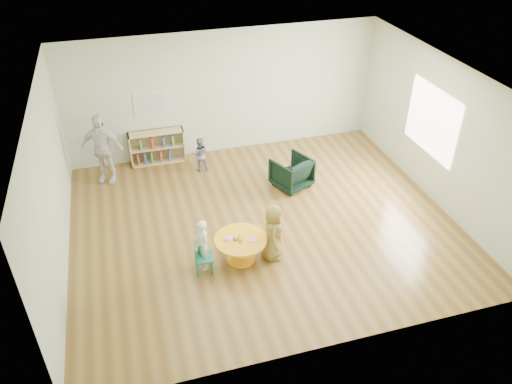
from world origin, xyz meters
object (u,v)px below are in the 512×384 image
at_px(activity_table, 241,245).
at_px(bookshelf, 157,147).
at_px(armchair, 292,172).
at_px(child_left, 202,245).
at_px(child_right, 273,232).
at_px(kid_chair_right, 273,240).
at_px(toddler, 200,154).
at_px(adult_caretaker, 102,149).
at_px(kid_chair_left, 201,257).

relative_size(activity_table, bookshelf, 0.74).
distance_m(armchair, child_left, 2.98).
bearing_deg(child_right, kid_chair_right, -3.90).
bearing_deg(toddler, adult_caretaker, 5.54).
xyz_separation_m(kid_chair_right, child_right, (-0.03, -0.09, 0.25)).
relative_size(kid_chair_left, kid_chair_right, 1.09).
height_order(activity_table, kid_chair_left, kid_chair_left).
xyz_separation_m(kid_chair_left, bookshelf, (-0.27, 3.84, 0.07)).
xyz_separation_m(activity_table, child_right, (0.54, -0.09, 0.22)).
xyz_separation_m(child_left, adult_caretaker, (-1.43, 3.25, 0.30)).
bearing_deg(bookshelf, toddler, -36.88).
bearing_deg(child_left, armchair, 115.04).
distance_m(child_right, adult_caretaker, 4.24).
xyz_separation_m(kid_chair_right, adult_caretaker, (-2.65, 3.23, 0.49)).
bearing_deg(adult_caretaker, child_right, -28.65).
xyz_separation_m(child_right, adult_caretaker, (-2.62, 3.32, 0.23)).
bearing_deg(kid_chair_right, bookshelf, 18.42).
bearing_deg(toddler, child_right, 110.79).
bearing_deg(bookshelf, kid_chair_right, -67.79).
bearing_deg(armchair, child_left, 17.36).
bearing_deg(activity_table, bookshelf, 104.35).
bearing_deg(kid_chair_left, child_left, 158.49).
bearing_deg(child_left, toddler, 153.90).
xyz_separation_m(bookshelf, child_left, (0.31, -3.75, 0.10)).
height_order(toddler, adult_caretaker, adult_caretaker).
relative_size(armchair, adult_caretaker, 0.47).
xyz_separation_m(activity_table, bookshelf, (-0.96, 3.74, 0.06)).
bearing_deg(kid_chair_right, kid_chair_left, 90.90).
xyz_separation_m(child_left, child_right, (1.18, -0.07, 0.06)).
height_order(kid_chair_left, kid_chair_right, kid_chair_left).
xyz_separation_m(armchair, child_left, (-2.24, -1.96, 0.14)).
distance_m(kid_chair_right, bookshelf, 4.04).
relative_size(kid_chair_left, adult_caretaker, 0.36).
relative_size(kid_chair_left, toddler, 0.71).
relative_size(activity_table, child_right, 0.84).
distance_m(activity_table, adult_caretaker, 3.87).
bearing_deg(armchair, activity_table, 26.88).
bearing_deg(child_right, kid_chair_left, 106.26).
height_order(activity_table, armchair, armchair).
relative_size(child_right, toddler, 1.35).
bearing_deg(kid_chair_left, armchair, 137.06).
xyz_separation_m(child_left, toddler, (0.55, 3.11, -0.07)).
height_order(bookshelf, child_right, child_right).
height_order(child_right, toddler, child_right).
relative_size(bookshelf, child_left, 1.30).
bearing_deg(child_right, armchair, -11.84).
bearing_deg(kid_chair_left, activity_table, 103.40).
bearing_deg(adult_caretaker, child_left, -43.08).
bearing_deg(activity_table, adult_caretaker, 122.78).
distance_m(bookshelf, toddler, 1.07).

